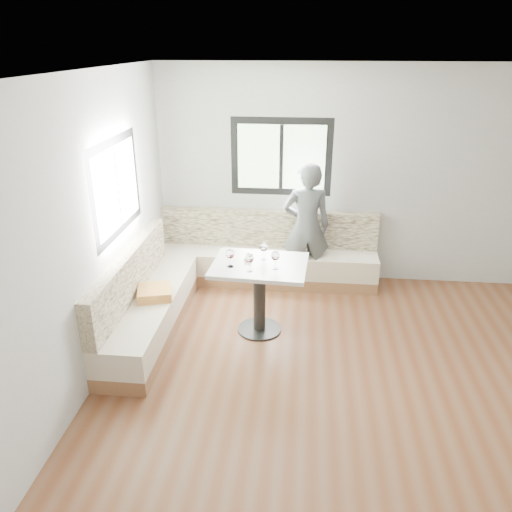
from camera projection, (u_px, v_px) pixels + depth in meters
The scene contains 9 objects.
room at pixel (362, 249), 4.19m from camera, with size 5.01×5.01×2.81m.
banquette at pixel (220, 277), 6.18m from camera, with size 2.90×2.80×0.95m.
table at pixel (260, 281), 5.42m from camera, with size 1.05×0.84×0.83m.
person at pixel (306, 227), 6.37m from camera, with size 0.61×0.40×1.67m, color #4C4F51.
olive_ramekin at pixel (248, 259), 5.40m from camera, with size 0.09×0.09×0.04m.
wine_glass_a at pixel (230, 255), 5.21m from camera, with size 0.09×0.09×0.20m.
wine_glass_b at pixel (249, 259), 5.11m from camera, with size 0.09×0.09×0.20m.
wine_glass_c at pixel (275, 256), 5.17m from camera, with size 0.09×0.09×0.20m.
wine_glass_d at pixel (264, 247), 5.39m from camera, with size 0.09×0.09×0.20m.
Camera 1 is at (-0.57, -3.87, 3.02)m, focal length 35.00 mm.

